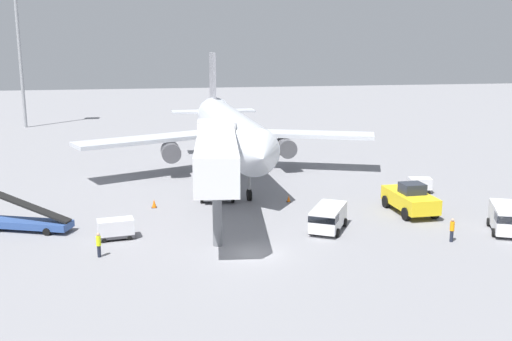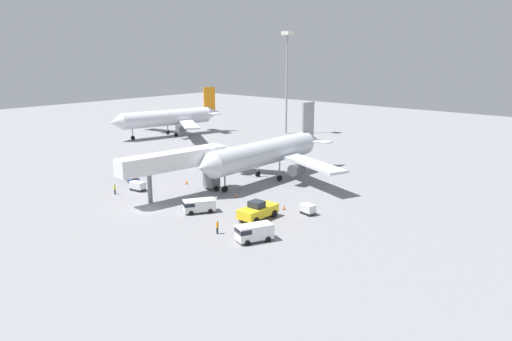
# 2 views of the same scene
# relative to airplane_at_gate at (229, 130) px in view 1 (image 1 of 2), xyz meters

# --- Properties ---
(ground_plane) EXTENTS (300.00, 300.00, 0.00)m
(ground_plane) POSITION_rel_airplane_at_gate_xyz_m (-2.00, -25.43, -5.09)
(ground_plane) COLOR gray
(airplane_at_gate) EXTENTS (34.07, 33.89, 13.20)m
(airplane_at_gate) POSITION_rel_airplane_at_gate_xyz_m (0.00, 0.00, 0.00)
(airplane_at_gate) COLOR silver
(airplane_at_gate) RESTS_ON ground
(jet_bridge) EXTENTS (5.44, 19.20, 7.61)m
(jet_bridge) POSITION_rel_airplane_at_gate_xyz_m (-3.51, -17.61, 0.66)
(jet_bridge) COLOR silver
(jet_bridge) RESTS_ON ground
(pushback_tug) EXTENTS (3.11, 6.27, 2.73)m
(pushback_tug) POSITION_rel_airplane_at_gate_xyz_m (13.36, -17.81, -3.82)
(pushback_tug) COLOR yellow
(pushback_tug) RESTS_ON ground
(belt_loader_truck) EXTENTS (7.42, 4.28, 3.39)m
(belt_loader_truck) POSITION_rel_airplane_at_gate_xyz_m (-18.64, -16.94, -4.31)
(belt_loader_truck) COLOR #2D4C8E
(belt_loader_truck) RESTS_ON ground
(service_van_mid_left) EXTENTS (3.68, 4.97, 2.14)m
(service_van_mid_left) POSITION_rel_airplane_at_gate_xyz_m (18.40, -24.37, -3.86)
(service_van_mid_left) COLOR white
(service_van_mid_left) RESTS_ON ground
(service_van_rear_left) EXTENTS (4.12, 5.01, 1.91)m
(service_van_rear_left) POSITION_rel_airplane_at_gate_xyz_m (4.82, -21.32, -3.98)
(service_van_rear_left) COLOR white
(service_van_rear_left) RESTS_ON ground
(baggage_cart_near_right) EXTENTS (2.39, 1.76, 1.49)m
(baggage_cart_near_right) POSITION_rel_airplane_at_gate_xyz_m (17.38, -11.35, -4.26)
(baggage_cart_near_right) COLOR #38383D
(baggage_cart_near_right) RESTS_ON ground
(baggage_cart_far_right) EXTENTS (2.84, 1.75, 1.55)m
(baggage_cart_far_right) POSITION_rel_airplane_at_gate_xyz_m (-11.60, -20.33, -4.23)
(baggage_cart_far_right) COLOR #38383D
(baggage_cart_far_right) RESTS_ON ground
(ground_crew_worker_foreground) EXTENTS (0.36, 0.36, 1.76)m
(ground_crew_worker_foreground) POSITION_rel_airplane_at_gate_xyz_m (-12.59, -24.10, -4.16)
(ground_crew_worker_foreground) COLOR #1E2333
(ground_crew_worker_foreground) RESTS_ON ground
(ground_crew_worker_midground) EXTENTS (0.48, 0.48, 1.82)m
(ground_crew_worker_midground) POSITION_rel_airplane_at_gate_xyz_m (13.17, -25.56, -4.12)
(ground_crew_worker_midground) COLOR #1E2333
(ground_crew_worker_midground) RESTS_ON ground
(safety_cone_alpha) EXTENTS (0.50, 0.50, 0.75)m
(safety_cone_alpha) POSITION_rel_airplane_at_gate_xyz_m (-8.59, -12.04, -4.71)
(safety_cone_alpha) COLOR black
(safety_cone_alpha) RESTS_ON ground
(safety_cone_bravo) EXTENTS (0.44, 0.44, 0.67)m
(safety_cone_bravo) POSITION_rel_airplane_at_gate_xyz_m (13.39, -11.84, -4.75)
(safety_cone_bravo) COLOR black
(safety_cone_bravo) RESTS_ON ground
(safety_cone_charlie) EXTENTS (0.39, 0.39, 0.60)m
(safety_cone_charlie) POSITION_rel_airplane_at_gate_xyz_m (3.82, -12.30, -4.79)
(safety_cone_charlie) COLOR black
(safety_cone_charlie) RESTS_ON ground
(apron_light_mast) EXTENTS (2.40, 2.40, 28.26)m
(apron_light_mast) POSITION_rel_airplane_at_gate_xyz_m (-29.48, 43.31, 14.23)
(apron_light_mast) COLOR #93969B
(apron_light_mast) RESTS_ON ground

